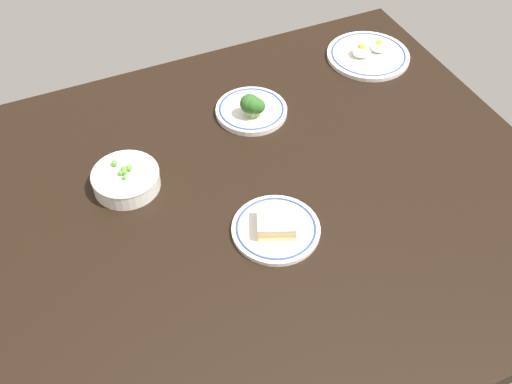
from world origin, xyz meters
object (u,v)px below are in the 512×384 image
Objects in this scene: plate_eggs at (368,54)px; plate_broccoli at (252,108)px; plate_sandwich at (274,228)px; bowl_peas at (126,179)px.

plate_broccoli is at bearing -166.38° from plate_eggs.
plate_eggs is at bearing 42.21° from plate_sandwich.
plate_eggs is (38.49, 9.33, -1.25)cm from plate_broccoli.
bowl_peas reaches higher than plate_eggs.
plate_sandwich is (23.63, -24.59, -1.09)cm from bowl_peas.
plate_eggs is at bearing 15.31° from bowl_peas.
plate_broccoli reaches higher than plate_sandwich.
plate_sandwich is (-10.57, -35.17, -1.05)cm from plate_broccoli.
bowl_peas is at bearing 133.86° from plate_sandwich.
plate_sandwich is 0.82× the size of plate_eggs.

